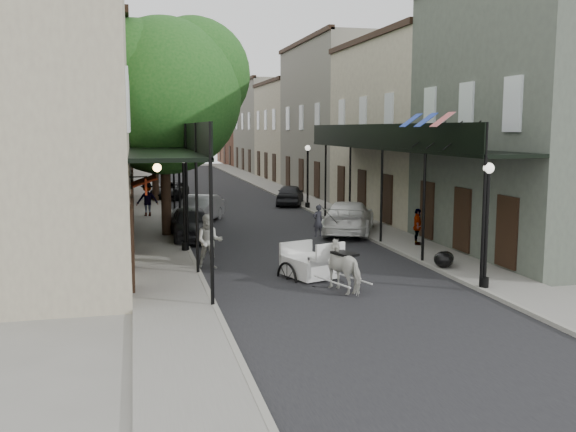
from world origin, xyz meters
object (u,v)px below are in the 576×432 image
tree_near (172,90)px  horse (346,267)px  carriage (303,247)px  car_right_near (348,217)px  car_right_far (290,195)px  lamppost_right_near (486,223)px  pedestrian_walking (209,242)px  car_left_mid (199,209)px  lamppost_left (184,201)px  lamppost_right_far (308,175)px  tree_far (159,113)px  car_left_far (170,190)px  pedestrian_sidewalk_left (147,199)px  car_left_near (191,223)px  pedestrian_sidewalk_right (417,227)px

tree_near → horse: 13.29m
carriage → car_right_near: (4.24, 7.83, -0.20)m
carriage → car_right_far: (4.24, 19.20, -0.29)m
lamppost_right_near → horse: (-3.99, 1.00, -1.31)m
car_right_far → pedestrian_walking: bearing=86.0°
lamppost_right_near → car_right_far: lamppost_right_near is taller
car_left_mid → car_right_near: (6.36, -5.00, 0.05)m
lamppost_right_near → lamppost_left: size_ratio=1.00×
lamppost_right_far → carriage: bearing=-105.7°
tree_far → car_left_mid: (1.49, -10.18, -5.14)m
tree_near → lamppost_right_near: tree_near is taller
lamppost_right_near → car_right_far: bearing=91.3°
car_left_far → car_right_near: (7.20, -16.76, 0.15)m
tree_far → car_right_far: bearing=-25.9°
pedestrian_sidewalk_left → car_left_near: bearing=93.7°
tree_far → pedestrian_sidewalk_left: (-1.05, -7.76, -4.81)m
tree_far → car_right_near: (7.85, -15.18, -5.08)m
car_right_near → carriage: bearing=85.7°
pedestrian_sidewalk_right → car_left_mid: (-7.93, 9.01, -0.16)m
car_right_far → horse: bearing=99.0°
lamppost_right_near → car_left_mid: bearing=113.2°
tree_near → car_right_far: (7.80, 10.19, -5.82)m
car_right_near → car_left_near: bearing=24.1°
car_left_near → car_right_near: bearing=0.4°
tree_near → lamppost_left: bearing=-88.7°
lamppost_left → pedestrian_sidewalk_right: lamppost_left is taller
lamppost_left → car_right_near: (7.70, 3.00, -1.30)m
carriage → car_left_near: size_ratio=0.58×
lamppost_left → horse: size_ratio=2.13×
carriage → pedestrian_sidewalk_right: 6.96m
tree_near → car_left_near: (0.60, -1.18, -5.77)m
horse → car_right_near: car_right_near is taller
horse → carriage: 2.31m
lamppost_right_near → car_right_far: (-0.50, 22.37, -1.38)m
horse → car_right_near: bearing=-128.4°
car_left_far → lamppost_right_far: bearing=-29.6°
lamppost_right_near → horse: bearing=165.9°
pedestrian_walking → car_left_mid: (0.74, 11.00, -0.25)m
horse → pedestrian_sidewalk_left: (-5.41, 17.42, 0.30)m
car_left_mid → car_right_far: size_ratio=1.09×
lamppost_right_near → car_left_near: (-7.70, 11.00, -1.33)m
horse → tree_near: bearing=-88.1°
pedestrian_sidewalk_left → tree_near: bearing=90.8°
pedestrian_sidewalk_right → car_right_near: bearing=43.4°
carriage → car_left_mid: carriage is taller
lamppost_right_near → pedestrian_walking: lamppost_right_near is taller
tree_far → carriage: size_ratio=3.50×
tree_far → lamppost_left: (0.15, -18.18, -3.79)m
lamppost_right_near → pedestrian_walking: bearing=146.7°
tree_far → lamppost_right_near: bearing=-72.3°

